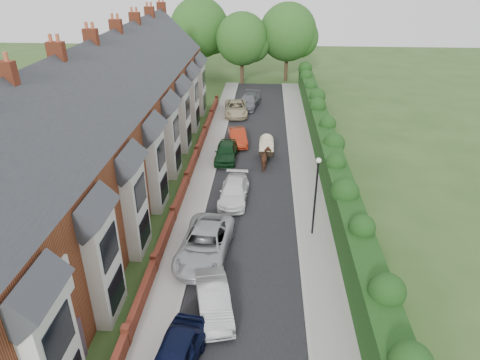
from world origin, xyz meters
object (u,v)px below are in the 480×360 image
(car_silver_b, at_px, (205,244))
(horse, at_px, (266,159))
(lamppost, at_px, (316,187))
(car_navy, at_px, (175,358))
(car_green, at_px, (226,152))
(horse_cart, at_px, (266,145))
(car_red, at_px, (238,137))
(car_silver_a, at_px, (214,300))
(car_beige, at_px, (236,108))
(car_white, at_px, (234,191))
(car_grey, at_px, (249,101))

(car_silver_b, distance_m, horse, 12.22)
(car_silver_b, xyz_separation_m, horse, (3.34, 11.75, -0.01))
(lamppost, bearing_deg, car_silver_b, -158.41)
(car_navy, bearing_deg, lamppost, 66.24)
(car_green, height_order, horse_cart, horse_cart)
(car_navy, xyz_separation_m, car_red, (0.88, 24.54, -0.07))
(car_silver_a, relative_size, car_beige, 0.81)
(car_beige, bearing_deg, lamppost, -79.29)
(car_navy, distance_m, car_silver_a, 3.65)
(car_navy, bearing_deg, car_green, 97.94)
(car_red, bearing_deg, horse, -72.95)
(car_navy, height_order, horse, horse)
(car_green, bearing_deg, car_red, 78.60)
(car_white, distance_m, car_grey, 21.41)
(car_green, bearing_deg, car_grey, 85.16)
(car_white, height_order, car_beige, car_beige)
(horse_cart, bearing_deg, car_beige, 106.57)
(car_green, distance_m, horse, 3.66)
(lamppost, bearing_deg, car_navy, -122.11)
(horse, xyz_separation_m, horse_cart, (0.00, 2.02, 0.36))
(car_silver_b, distance_m, car_white, 6.56)
(car_silver_b, bearing_deg, horse_cart, 81.25)
(car_beige, bearing_deg, car_navy, -94.99)
(car_navy, relative_size, horse, 2.33)
(car_silver_a, relative_size, horse, 2.24)
(lamppost, height_order, car_silver_a, lamppost)
(car_silver_a, bearing_deg, car_navy, -122.19)
(car_silver_b, bearing_deg, car_red, 92.46)
(car_silver_a, height_order, horse, horse)
(horse_cart, bearing_deg, car_green, -170.42)
(car_silver_a, relative_size, car_red, 1.03)
(car_green, bearing_deg, lamppost, -59.77)
(car_green, bearing_deg, horse, -23.40)
(car_navy, bearing_deg, car_beige, 98.12)
(car_grey, xyz_separation_m, horse_cart, (2.11, -14.09, 0.40))
(car_red, distance_m, car_grey, 11.07)
(car_silver_b, distance_m, horse_cart, 14.18)
(car_silver_b, height_order, horse_cart, horse_cart)
(lamppost, xyz_separation_m, car_white, (-5.08, 3.99, -2.63))
(horse, bearing_deg, lamppost, 105.75)
(car_white, height_order, car_grey, car_grey)
(car_silver_b, xyz_separation_m, car_green, (-0.01, 13.21, -0.06))
(car_green, relative_size, car_grey, 0.85)
(lamppost, bearing_deg, car_beige, 105.47)
(car_silver_a, distance_m, horse, 16.20)
(car_grey, bearing_deg, lamppost, -70.04)
(car_red, distance_m, horse_cart, 4.04)
(lamppost, bearing_deg, car_grey, 101.14)
(lamppost, height_order, horse_cart, lamppost)
(car_silver_b, distance_m, car_beige, 25.12)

